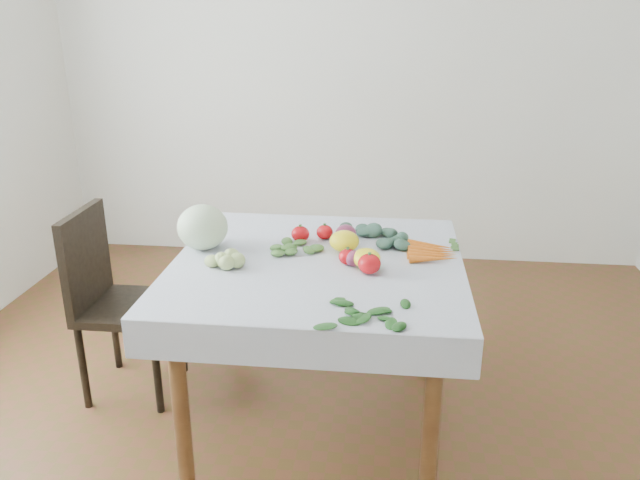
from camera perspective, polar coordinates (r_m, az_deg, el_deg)
The scene contains 19 objects.
ground at distance 2.81m, azimuth -0.19°, elevation -16.30°, with size 4.00×4.00×0.00m, color brown.
back_wall at distance 4.26m, azimuth 3.02°, elevation 15.87°, with size 4.00×0.04×2.70m, color white.
table at distance 2.48m, azimuth -0.20°, elevation -4.06°, with size 1.00×1.00×0.75m.
tablecloth at distance 2.44m, azimuth -0.21°, elevation -1.94°, with size 1.12×1.12×0.01m, color white.
chair at distance 2.94m, azimuth -18.62°, elevation -4.44°, with size 0.39×0.39×0.87m.
cabbage at distance 2.57m, azimuth -10.68°, elevation 1.17°, with size 0.20×0.20×0.18m, color silver.
tomato_a at distance 2.62m, azimuth -1.81°, elevation 0.55°, with size 0.08×0.08×0.07m, color red.
tomato_b at distance 2.65m, azimuth 0.43°, elevation 0.73°, with size 0.07×0.07×0.06m, color red.
tomato_c at distance 2.39m, azimuth 2.55°, elevation -1.54°, with size 0.07×0.07×0.06m, color red.
tomato_d at distance 2.31m, azimuth 4.53°, elevation -2.19°, with size 0.09×0.09×0.08m, color red.
heirloom_back at distance 2.52m, azimuth 2.24°, elevation -0.10°, with size 0.12×0.12×0.08m, color yellow.
heirloom_front at distance 2.37m, azimuth 4.27°, elevation -1.66°, with size 0.11×0.11×0.07m, color yellow.
onion_a at distance 2.62m, azimuth 2.38°, elevation 0.59°, with size 0.09×0.09×0.08m, color #5C1A38.
onion_b at distance 2.38m, azimuth 3.15°, elevation -1.70°, with size 0.07×0.07×0.06m, color #5C1A38.
tomatillo_cluster at distance 2.41m, azimuth -8.86°, elevation -1.80°, with size 0.14×0.11×0.05m.
carrot_bunch at distance 2.52m, azimuth 10.06°, elevation -1.07°, with size 0.19×0.22×0.03m.
kale_bunch at distance 2.65m, azimuth 4.85°, elevation 0.39°, with size 0.26×0.25×0.04m.
basil_bunch at distance 2.00m, azimuth 4.14°, elevation -6.89°, with size 0.28×0.22×0.01m.
dill_bunch at distance 2.56m, azimuth -2.36°, elevation -0.52°, with size 0.22×0.21×0.02m.
Camera 1 is at (0.26, -2.24, 1.67)m, focal length 35.00 mm.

